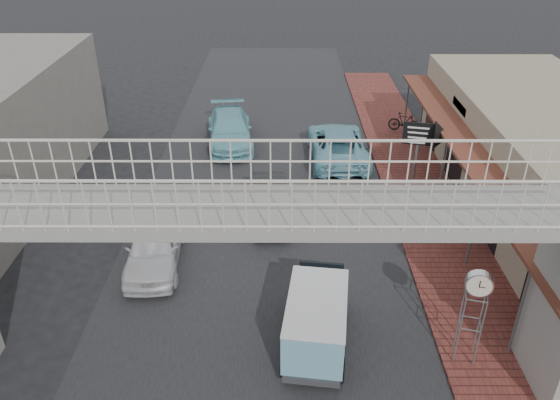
{
  "coord_description": "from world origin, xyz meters",
  "views": [
    {
      "loc": [
        0.68,
        -13.92,
        11.06
      ],
      "look_at": [
        0.63,
        2.31,
        1.8
      ],
      "focal_mm": 35.0,
      "sensor_mm": 36.0,
      "label": 1
    }
  ],
  "objects_px": {
    "white_hatchback": "(155,245)",
    "dark_sedan": "(269,201)",
    "angkot_curb": "(338,144)",
    "angkot_far": "(230,130)",
    "angkot_van": "(317,314)",
    "street_clock": "(478,288)",
    "arrow_sign": "(439,137)",
    "motorcycle_far": "(404,122)",
    "motorcycle_near": "(419,211)"
  },
  "relations": [
    {
      "from": "dark_sedan",
      "to": "angkot_far",
      "type": "xyz_separation_m",
      "value": [
        -2.09,
        7.0,
        0.08
      ]
    },
    {
      "from": "street_clock",
      "to": "dark_sedan",
      "type": "bearing_deg",
      "value": 141.13
    },
    {
      "from": "white_hatchback",
      "to": "motorcycle_far",
      "type": "height_order",
      "value": "white_hatchback"
    },
    {
      "from": "street_clock",
      "to": "arrow_sign",
      "type": "height_order",
      "value": "arrow_sign"
    },
    {
      "from": "motorcycle_near",
      "to": "angkot_curb",
      "type": "bearing_deg",
      "value": 34.05
    },
    {
      "from": "angkot_van",
      "to": "street_clock",
      "type": "xyz_separation_m",
      "value": [
        3.94,
        -0.52,
        1.34
      ]
    },
    {
      "from": "dark_sedan",
      "to": "angkot_far",
      "type": "relative_size",
      "value": 0.79
    },
    {
      "from": "street_clock",
      "to": "angkot_van",
      "type": "bearing_deg",
      "value": -172.37
    },
    {
      "from": "dark_sedan",
      "to": "arrow_sign",
      "type": "bearing_deg",
      "value": 9.94
    },
    {
      "from": "street_clock",
      "to": "motorcycle_near",
      "type": "bearing_deg",
      "value": 102.79
    },
    {
      "from": "motorcycle_near",
      "to": "street_clock",
      "type": "height_order",
      "value": "street_clock"
    },
    {
      "from": "angkot_curb",
      "to": "angkot_van",
      "type": "distance_m",
      "value": 12.21
    },
    {
      "from": "angkot_van",
      "to": "street_clock",
      "type": "distance_m",
      "value": 4.2
    },
    {
      "from": "dark_sedan",
      "to": "street_clock",
      "type": "height_order",
      "value": "street_clock"
    },
    {
      "from": "white_hatchback",
      "to": "angkot_van",
      "type": "bearing_deg",
      "value": -40.08
    },
    {
      "from": "motorcycle_near",
      "to": "angkot_van",
      "type": "bearing_deg",
      "value": 156.16
    },
    {
      "from": "dark_sedan",
      "to": "angkot_curb",
      "type": "distance_m",
      "value": 6.05
    },
    {
      "from": "white_hatchback",
      "to": "angkot_far",
      "type": "xyz_separation_m",
      "value": [
        1.69,
        10.03,
        0.02
      ]
    },
    {
      "from": "angkot_far",
      "to": "angkot_van",
      "type": "distance_m",
      "value": 14.33
    },
    {
      "from": "angkot_curb",
      "to": "angkot_far",
      "type": "height_order",
      "value": "angkot_curb"
    },
    {
      "from": "angkot_far",
      "to": "white_hatchback",
      "type": "bearing_deg",
      "value": -106.63
    },
    {
      "from": "street_clock",
      "to": "white_hatchback",
      "type": "bearing_deg",
      "value": 169.64
    },
    {
      "from": "angkot_far",
      "to": "street_clock",
      "type": "height_order",
      "value": "street_clock"
    },
    {
      "from": "dark_sedan",
      "to": "angkot_van",
      "type": "xyz_separation_m",
      "value": [
        1.42,
        -6.88,
        0.43
      ]
    },
    {
      "from": "dark_sedan",
      "to": "motorcycle_near",
      "type": "bearing_deg",
      "value": -8.78
    },
    {
      "from": "white_hatchback",
      "to": "angkot_far",
      "type": "distance_m",
      "value": 10.18
    },
    {
      "from": "angkot_van",
      "to": "motorcycle_far",
      "type": "relative_size",
      "value": 2.27
    },
    {
      "from": "dark_sedan",
      "to": "motorcycle_far",
      "type": "bearing_deg",
      "value": 46.9
    },
    {
      "from": "dark_sedan",
      "to": "angkot_van",
      "type": "distance_m",
      "value": 7.04
    },
    {
      "from": "dark_sedan",
      "to": "angkot_far",
      "type": "height_order",
      "value": "angkot_far"
    },
    {
      "from": "motorcycle_far",
      "to": "angkot_far",
      "type": "bearing_deg",
      "value": 119.06
    },
    {
      "from": "angkot_curb",
      "to": "motorcycle_near",
      "type": "bearing_deg",
      "value": 112.67
    },
    {
      "from": "motorcycle_far",
      "to": "dark_sedan",
      "type": "bearing_deg",
      "value": 161.07
    },
    {
      "from": "dark_sedan",
      "to": "arrow_sign",
      "type": "distance_m",
      "value": 7.13
    },
    {
      "from": "motorcycle_near",
      "to": "angkot_far",
      "type": "bearing_deg",
      "value": 55.65
    },
    {
      "from": "dark_sedan",
      "to": "motorcycle_far",
      "type": "height_order",
      "value": "dark_sedan"
    },
    {
      "from": "angkot_curb",
      "to": "motorcycle_far",
      "type": "height_order",
      "value": "angkot_curb"
    },
    {
      "from": "angkot_van",
      "to": "motorcycle_near",
      "type": "xyz_separation_m",
      "value": [
        4.23,
        6.42,
        -0.57
      ]
    },
    {
      "from": "white_hatchback",
      "to": "motorcycle_near",
      "type": "xyz_separation_m",
      "value": [
        9.44,
        2.56,
        -0.19
      ]
    },
    {
      "from": "motorcycle_far",
      "to": "arrow_sign",
      "type": "height_order",
      "value": "arrow_sign"
    },
    {
      "from": "white_hatchback",
      "to": "street_clock",
      "type": "xyz_separation_m",
      "value": [
        9.15,
        -4.37,
        1.71
      ]
    },
    {
      "from": "white_hatchback",
      "to": "motorcycle_near",
      "type": "distance_m",
      "value": 9.79
    },
    {
      "from": "motorcycle_far",
      "to": "motorcycle_near",
      "type": "bearing_deg",
      "value": -167.35
    },
    {
      "from": "angkot_van",
      "to": "arrow_sign",
      "type": "distance_m",
      "value": 10.12
    },
    {
      "from": "angkot_van",
      "to": "arrow_sign",
      "type": "xyz_separation_m",
      "value": [
        5.22,
        8.54,
        1.55
      ]
    },
    {
      "from": "dark_sedan",
      "to": "angkot_curb",
      "type": "relative_size",
      "value": 0.74
    },
    {
      "from": "motorcycle_near",
      "to": "street_clock",
      "type": "relative_size",
      "value": 0.59
    },
    {
      "from": "motorcycle_far",
      "to": "arrow_sign",
      "type": "bearing_deg",
      "value": -161.41
    },
    {
      "from": "white_hatchback",
      "to": "dark_sedan",
      "type": "height_order",
      "value": "white_hatchback"
    },
    {
      "from": "dark_sedan",
      "to": "motorcycle_near",
      "type": "relative_size",
      "value": 2.45
    }
  ]
}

